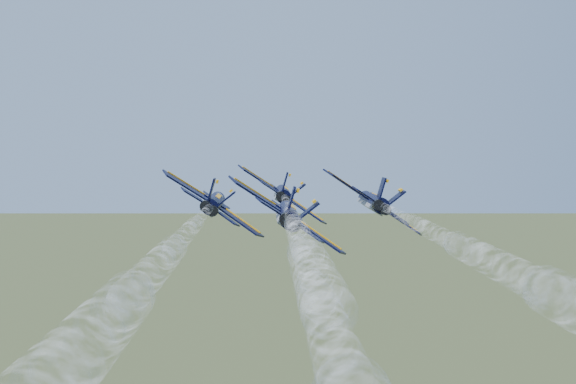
{
  "coord_description": "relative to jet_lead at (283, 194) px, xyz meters",
  "views": [
    {
      "loc": [
        -8.29,
        -84.12,
        102.14
      ],
      "look_at": [
        -3.09,
        5.72,
        95.32
      ],
      "focal_mm": 50.0,
      "sensor_mm": 36.0,
      "label": 1
    }
  ],
  "objects": [
    {
      "name": "jet_lead",
      "position": [
        0.0,
        0.0,
        0.0
      ],
      "size": [
        11.35,
        16.99,
        7.25
      ],
      "rotation": [
        0.0,
        0.59,
        -0.03
      ],
      "color": "black"
    },
    {
      "name": "jet_left",
      "position": [
        -8.2,
        -11.92,
        0.0
      ],
      "size": [
        11.35,
        16.99,
        7.25
      ],
      "rotation": [
        0.0,
        0.59,
        -0.03
      ],
      "color": "black"
    },
    {
      "name": "jet_right",
      "position": [
        9.46,
        -11.66,
        0.0
      ],
      "size": [
        11.35,
        16.99,
        7.25
      ],
      "rotation": [
        0.0,
        0.59,
        -0.03
      ],
      "color": "black"
    },
    {
      "name": "jet_slot",
      "position": [
        -0.78,
        -24.74,
        0.0
      ],
      "size": [
        11.35,
        16.99,
        7.25
      ],
      "rotation": [
        0.0,
        0.59,
        -0.03
      ],
      "color": "black"
    },
    {
      "name": "smoke_trail_lead",
      "position": [
        -1.69,
        -49.95,
        0.03
      ],
      "size": [
        4.33,
        65.39,
        2.93
      ],
      "rotation": [
        0.0,
        0.59,
        -0.03
      ],
      "color": "white"
    },
    {
      "name": "smoke_trail_left",
      "position": [
        -9.89,
        -61.87,
        0.03
      ],
      "size": [
        4.33,
        65.39,
        2.93
      ],
      "rotation": [
        0.0,
        0.59,
        -0.03
      ],
      "color": "white"
    },
    {
      "name": "smoke_trail_right",
      "position": [
        7.77,
        -61.61,
        0.03
      ],
      "size": [
        4.33,
        65.39,
        2.93
      ],
      "rotation": [
        0.0,
        0.59,
        -0.03
      ],
      "color": "white"
    },
    {
      "name": "smoke_trail_slot",
      "position": [
        -2.48,
        -74.69,
        0.03
      ],
      "size": [
        4.33,
        65.39,
        2.93
      ],
      "rotation": [
        0.0,
        0.59,
        -0.03
      ],
      "color": "white"
    }
  ]
}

